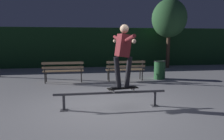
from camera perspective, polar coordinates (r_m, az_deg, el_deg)
ground_plane at (r=5.35m, az=-0.37°, el=-10.30°), size 90.00×90.00×0.00m
hedge_backdrop at (r=13.70m, az=-5.58°, el=6.22°), size 24.00×1.20×2.45m
grind_rail at (r=5.24m, az=-0.35°, el=-6.93°), size 2.80×0.18×0.42m
skateboard at (r=5.25m, az=2.96°, el=-5.03°), size 0.80×0.32×0.09m
skateboarder at (r=5.11m, az=3.07°, el=5.24°), size 0.63×1.39×1.56m
park_bench_leftmost at (r=8.52m, az=-13.16°, el=0.17°), size 1.60×0.43×0.88m
park_bench_left_center at (r=8.69m, az=3.70°, el=0.53°), size 1.60×0.43×0.88m
tree_far_right at (r=13.29m, az=15.35°, el=13.36°), size 2.06×2.06×4.11m
trash_can at (r=9.34m, az=12.87°, el=0.10°), size 0.52×0.52×0.80m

